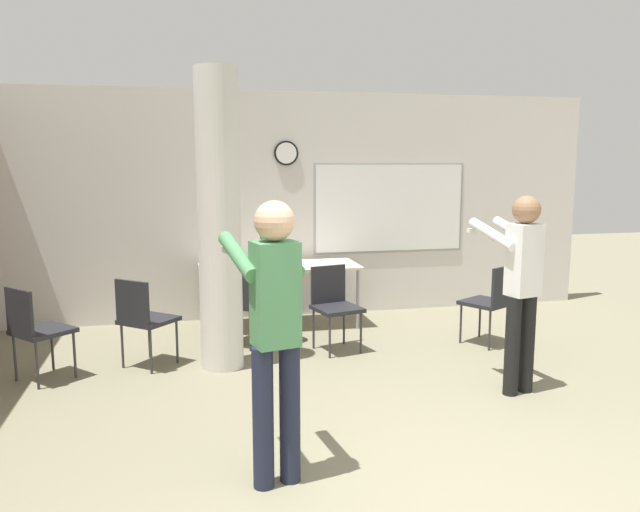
{
  "coord_description": "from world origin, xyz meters",
  "views": [
    {
      "loc": [
        -1.32,
        -2.67,
        1.97
      ],
      "look_at": [
        -0.17,
        2.45,
        1.16
      ],
      "focal_mm": 35.0,
      "sensor_mm": 36.0,
      "label": 1
    }
  ],
  "objects_px": {
    "chair_near_pillar": "(143,316)",
    "person_playing_front": "(274,321)",
    "bottle_on_table": "(232,258)",
    "chair_table_front": "(334,302)",
    "chair_mid_room": "(492,298)",
    "chair_by_left_wall": "(35,326)",
    "chair_table_left": "(240,299)",
    "person_playing_side": "(521,278)",
    "folding_table": "(279,269)"
  },
  "relations": [
    {
      "from": "chair_table_left",
      "to": "chair_near_pillar",
      "type": "relative_size",
      "value": 1.0
    },
    {
      "from": "bottle_on_table",
      "to": "person_playing_front",
      "type": "relative_size",
      "value": 0.15
    },
    {
      "from": "bottle_on_table",
      "to": "chair_near_pillar",
      "type": "bearing_deg",
      "value": -126.26
    },
    {
      "from": "chair_near_pillar",
      "to": "chair_mid_room",
      "type": "xyz_separation_m",
      "value": [
        3.58,
        -0.04,
        0.0
      ]
    },
    {
      "from": "chair_by_left_wall",
      "to": "chair_mid_room",
      "type": "bearing_deg",
      "value": 1.91
    },
    {
      "from": "chair_near_pillar",
      "to": "chair_by_left_wall",
      "type": "bearing_deg",
      "value": -168.46
    },
    {
      "from": "bottle_on_table",
      "to": "person_playing_side",
      "type": "height_order",
      "value": "person_playing_side"
    },
    {
      "from": "bottle_on_table",
      "to": "chair_table_front",
      "type": "relative_size",
      "value": 0.3
    },
    {
      "from": "chair_table_front",
      "to": "person_playing_front",
      "type": "relative_size",
      "value": 0.5
    },
    {
      "from": "chair_mid_room",
      "to": "person_playing_side",
      "type": "xyz_separation_m",
      "value": [
        -0.45,
        -1.3,
        0.48
      ]
    },
    {
      "from": "person_playing_front",
      "to": "bottle_on_table",
      "type": "bearing_deg",
      "value": 89.26
    },
    {
      "from": "chair_near_pillar",
      "to": "chair_mid_room",
      "type": "relative_size",
      "value": 1.0
    },
    {
      "from": "chair_mid_room",
      "to": "chair_table_left",
      "type": "bearing_deg",
      "value": 168.46
    },
    {
      "from": "chair_mid_room",
      "to": "chair_table_front",
      "type": "bearing_deg",
      "value": 172.47
    },
    {
      "from": "bottle_on_table",
      "to": "chair_table_front",
      "type": "height_order",
      "value": "bottle_on_table"
    },
    {
      "from": "bottle_on_table",
      "to": "chair_by_left_wall",
      "type": "height_order",
      "value": "bottle_on_table"
    },
    {
      "from": "chair_table_left",
      "to": "chair_near_pillar",
      "type": "height_order",
      "value": "same"
    },
    {
      "from": "chair_table_front",
      "to": "folding_table",
      "type": "bearing_deg",
      "value": 111.74
    },
    {
      "from": "person_playing_side",
      "to": "chair_table_left",
      "type": "bearing_deg",
      "value": 139.73
    },
    {
      "from": "folding_table",
      "to": "chair_table_front",
      "type": "bearing_deg",
      "value": -68.26
    },
    {
      "from": "chair_table_left",
      "to": "chair_table_front",
      "type": "bearing_deg",
      "value": -18.36
    },
    {
      "from": "chair_near_pillar",
      "to": "person_playing_front",
      "type": "relative_size",
      "value": 0.5
    },
    {
      "from": "person_playing_side",
      "to": "bottle_on_table",
      "type": "bearing_deg",
      "value": 129.7
    },
    {
      "from": "chair_table_front",
      "to": "chair_near_pillar",
      "type": "distance_m",
      "value": 1.91
    },
    {
      "from": "folding_table",
      "to": "person_playing_side",
      "type": "distance_m",
      "value": 3.05
    },
    {
      "from": "person_playing_side",
      "to": "chair_near_pillar",
      "type": "bearing_deg",
      "value": 156.8
    },
    {
      "from": "folding_table",
      "to": "chair_mid_room",
      "type": "distance_m",
      "value": 2.44
    },
    {
      "from": "folding_table",
      "to": "bottle_on_table",
      "type": "bearing_deg",
      "value": 172.12
    },
    {
      "from": "chair_table_left",
      "to": "person_playing_front",
      "type": "height_order",
      "value": "person_playing_front"
    },
    {
      "from": "chair_near_pillar",
      "to": "chair_table_left",
      "type": "bearing_deg",
      "value": 27.36
    },
    {
      "from": "bottle_on_table",
      "to": "chair_near_pillar",
      "type": "xyz_separation_m",
      "value": [
        -0.95,
        -1.29,
        -0.33
      ]
    },
    {
      "from": "chair_by_left_wall",
      "to": "person_playing_side",
      "type": "bearing_deg",
      "value": -15.94
    },
    {
      "from": "person_playing_side",
      "to": "person_playing_front",
      "type": "xyz_separation_m",
      "value": [
        -2.23,
        -1.05,
        0.03
      ]
    },
    {
      "from": "chair_table_front",
      "to": "person_playing_side",
      "type": "height_order",
      "value": "person_playing_side"
    },
    {
      "from": "chair_table_left",
      "to": "chair_table_front",
      "type": "relative_size",
      "value": 1.0
    },
    {
      "from": "folding_table",
      "to": "chair_by_left_wall",
      "type": "bearing_deg",
      "value": -149.8
    },
    {
      "from": "chair_table_front",
      "to": "chair_near_pillar",
      "type": "height_order",
      "value": "same"
    },
    {
      "from": "chair_near_pillar",
      "to": "person_playing_front",
      "type": "distance_m",
      "value": 2.61
    },
    {
      "from": "folding_table",
      "to": "person_playing_front",
      "type": "distance_m",
      "value": 3.67
    },
    {
      "from": "person_playing_side",
      "to": "folding_table",
      "type": "bearing_deg",
      "value": 122.65
    },
    {
      "from": "bottle_on_table",
      "to": "chair_by_left_wall",
      "type": "bearing_deg",
      "value": -141.56
    },
    {
      "from": "person_playing_side",
      "to": "chair_mid_room",
      "type": "bearing_deg",
      "value": 71.13
    },
    {
      "from": "chair_near_pillar",
      "to": "chair_mid_room",
      "type": "distance_m",
      "value": 3.58
    },
    {
      "from": "chair_by_left_wall",
      "to": "person_playing_front",
      "type": "xyz_separation_m",
      "value": [
        1.81,
        -2.2,
        0.51
      ]
    },
    {
      "from": "bottle_on_table",
      "to": "chair_table_front",
      "type": "bearing_deg",
      "value": -49.11
    },
    {
      "from": "chair_table_left",
      "to": "chair_mid_room",
      "type": "xyz_separation_m",
      "value": [
        2.62,
        -0.53,
        0.0
      ]
    },
    {
      "from": "chair_near_pillar",
      "to": "person_playing_front",
      "type": "height_order",
      "value": "person_playing_front"
    },
    {
      "from": "chair_table_left",
      "to": "person_playing_front",
      "type": "bearing_deg",
      "value": -91.22
    },
    {
      "from": "chair_by_left_wall",
      "to": "person_playing_front",
      "type": "height_order",
      "value": "person_playing_front"
    },
    {
      "from": "folding_table",
      "to": "chair_table_front",
      "type": "distance_m",
      "value": 1.12
    }
  ]
}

